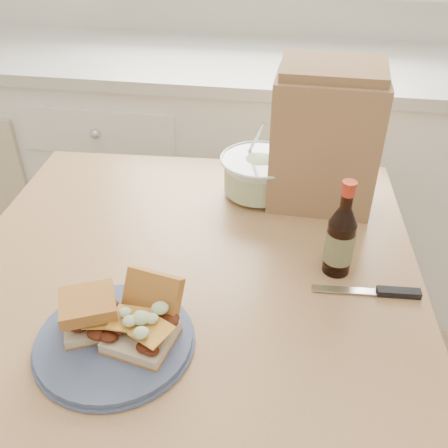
% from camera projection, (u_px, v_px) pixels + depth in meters
% --- Properties ---
extents(cabinet_run, '(2.50, 0.64, 0.94)m').
position_uv_depth(cabinet_run, '(250.00, 173.00, 2.04)').
color(cabinet_run, white).
rests_on(cabinet_run, ground).
extents(dining_table, '(1.02, 1.02, 0.80)m').
position_uv_depth(dining_table, '(191.00, 306.00, 1.11)').
color(dining_table, tan).
rests_on(dining_table, ground).
extents(plate, '(0.27, 0.27, 0.02)m').
position_uv_depth(plate, '(115.00, 341.00, 0.87)').
color(plate, '#465272').
rests_on(plate, dining_table).
extents(sandwich_left, '(0.12, 0.12, 0.07)m').
position_uv_depth(sandwich_left, '(90.00, 313.00, 0.86)').
color(sandwich_left, beige).
rests_on(sandwich_left, plate).
extents(sandwich_right, '(0.13, 0.17, 0.09)m').
position_uv_depth(sandwich_right, '(144.00, 320.00, 0.85)').
color(sandwich_right, beige).
rests_on(sandwich_right, plate).
extents(coleslaw_bowl, '(0.20, 0.20, 0.20)m').
position_uv_depth(coleslaw_bowl, '(259.00, 176.00, 1.25)').
color(coleslaw_bowl, silver).
rests_on(coleslaw_bowl, dining_table).
extents(beer_bottle, '(0.06, 0.06, 0.21)m').
position_uv_depth(beer_bottle, '(340.00, 239.00, 0.99)').
color(beer_bottle, black).
rests_on(beer_bottle, dining_table).
extents(knife, '(0.21, 0.03, 0.01)m').
position_uv_depth(knife, '(385.00, 292.00, 0.97)').
color(knife, silver).
rests_on(knife, dining_table).
extents(paper_bag, '(0.25, 0.16, 0.32)m').
position_uv_depth(paper_bag, '(324.00, 143.00, 1.16)').
color(paper_bag, '#9B6C4B').
rests_on(paper_bag, dining_table).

